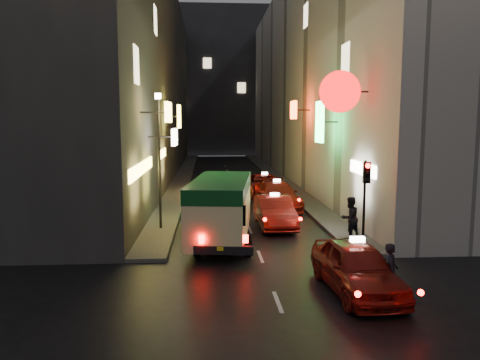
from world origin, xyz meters
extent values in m
cube|color=#3C3A37|center=(-8.00, 34.00, 9.00)|extent=(6.00, 52.00, 18.00)
cube|color=#FFD559|center=(-3.74, 12.85, 5.52)|extent=(0.18, 1.83, 0.92)
cube|color=white|center=(-3.66, 15.44, 4.32)|extent=(0.18, 1.98, 0.86)
cube|color=yellow|center=(-3.96, 24.29, 5.44)|extent=(0.18, 1.39, 1.61)
cube|color=#FFD559|center=(-4.98, 10.74, 3.00)|extent=(0.10, 3.01, 0.55)
cube|color=yellow|center=(-4.98, 14.33, 3.00)|extent=(0.10, 3.80, 0.55)
cube|color=#FFD559|center=(-4.98, 22.69, 3.00)|extent=(0.10, 3.34, 0.55)
cube|color=#FFE5B2|center=(-4.99, 12.00, 7.50)|extent=(0.06, 1.30, 1.60)
cube|color=#FFE5B2|center=(-4.99, 20.00, 11.00)|extent=(0.06, 1.30, 1.60)
cube|color=#B7B1A8|center=(8.00, 34.00, 9.00)|extent=(6.00, 52.00, 18.00)
cylinder|color=#F20A0A|center=(3.76, 11.47, 6.39)|extent=(1.79, 0.18, 1.79)
cube|color=#32FB58|center=(4.02, 16.13, 5.08)|extent=(0.18, 1.27, 2.20)
cube|color=#FF350C|center=(3.86, 23.06, 5.87)|extent=(0.18, 1.58, 1.22)
cube|color=white|center=(4.98, 11.78, 3.00)|extent=(0.10, 3.39, 0.55)
cube|color=#FFE5B2|center=(4.99, 15.00, 8.20)|extent=(0.06, 1.30, 1.60)
cube|color=#FFE5B2|center=(4.99, 25.00, 12.50)|extent=(0.06, 1.30, 1.60)
cube|color=#37373C|center=(0.00, 66.00, 11.00)|extent=(30.00, 10.00, 22.00)
cube|color=#4C4947|center=(-4.25, 34.00, 0.07)|extent=(1.50, 52.00, 0.15)
cube|color=#4C4947|center=(4.25, 34.00, 0.07)|extent=(1.50, 52.00, 0.15)
cube|color=beige|center=(-1.43, 10.63, 1.54)|extent=(2.99, 6.49, 2.29)
cube|color=#0D441B|center=(-1.43, 10.63, 2.43)|extent=(3.02, 6.51, 0.57)
cube|color=black|center=(-1.43, 10.94, 1.77)|extent=(2.69, 4.01, 0.52)
cube|color=black|center=(-1.43, 7.55, 0.55)|extent=(2.15, 0.46, 0.31)
cube|color=#FF0A05|center=(-2.21, 7.48, 0.97)|extent=(0.19, 0.06, 0.29)
cube|color=#FF0A05|center=(-0.65, 7.48, 0.97)|extent=(0.19, 0.06, 0.29)
cylinder|color=black|center=(-2.40, 12.63, 0.40)|extent=(0.23, 0.79, 0.79)
cylinder|color=black|center=(-0.45, 8.62, 0.40)|extent=(0.23, 0.79, 0.79)
imported|color=maroon|center=(2.47, 4.64, 0.89)|extent=(2.68, 5.77, 1.79)
cube|color=white|center=(2.47, 4.64, 1.88)|extent=(0.43, 0.21, 0.16)
sphere|color=#FF0A05|center=(1.68, 2.09, 0.92)|extent=(0.16, 0.16, 0.16)
sphere|color=#FF0A05|center=(3.26, 2.09, 0.92)|extent=(0.16, 0.16, 0.16)
imported|color=maroon|center=(1.25, 13.52, 0.88)|extent=(2.34, 5.56, 1.76)
cube|color=white|center=(1.25, 13.52, 1.85)|extent=(0.42, 0.19, 0.16)
sphere|color=#FF0A05|center=(0.47, 11.01, 0.90)|extent=(0.16, 0.16, 0.16)
sphere|color=#FF0A05|center=(2.03, 11.01, 0.90)|extent=(0.16, 0.16, 0.16)
imported|color=maroon|center=(2.07, 18.32, 0.92)|extent=(2.77, 5.92, 1.84)
cube|color=white|center=(2.07, 18.32, 1.93)|extent=(0.43, 0.21, 0.16)
sphere|color=#FF0A05|center=(1.26, 15.70, 0.94)|extent=(0.16, 0.16, 0.16)
sphere|color=#FF0A05|center=(2.88, 15.70, 0.94)|extent=(0.16, 0.16, 0.16)
imported|color=maroon|center=(1.92, 23.12, 0.85)|extent=(2.34, 5.43, 1.71)
cube|color=white|center=(1.92, 23.12, 1.80)|extent=(0.42, 0.19, 0.16)
sphere|color=#FF0A05|center=(1.16, 20.68, 0.88)|extent=(0.16, 0.16, 0.16)
sphere|color=#FF0A05|center=(2.67, 20.68, 0.88)|extent=(0.16, 0.16, 0.16)
imported|color=black|center=(3.30, 4.07, 0.92)|extent=(0.57, 0.70, 1.85)
imported|color=black|center=(4.03, 10.41, 1.17)|extent=(0.90, 0.76, 2.04)
cylinder|color=black|center=(4.00, 8.60, 1.90)|extent=(0.10, 0.10, 3.50)
cube|color=black|center=(4.00, 8.42, 3.20)|extent=(0.26, 0.18, 0.80)
sphere|color=#FF0A05|center=(4.00, 8.31, 3.47)|extent=(0.18, 0.18, 0.18)
sphere|color=black|center=(4.00, 8.31, 3.20)|extent=(0.17, 0.17, 0.17)
sphere|color=black|center=(4.00, 8.31, 2.93)|extent=(0.17, 0.17, 0.17)
cylinder|color=black|center=(-4.20, 13.00, 3.15)|extent=(0.12, 0.12, 6.00)
cylinder|color=#FFE5BF|center=(-4.20, 13.00, 6.25)|extent=(0.28, 0.28, 0.25)
camera|label=1|loc=(-1.94, -8.68, 5.12)|focal=35.00mm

